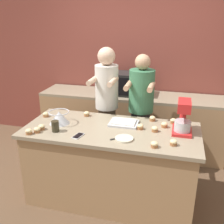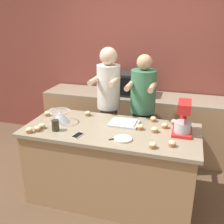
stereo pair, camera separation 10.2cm
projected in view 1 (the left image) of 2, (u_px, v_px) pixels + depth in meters
The scene contains 26 objects.
ground_plane at pixel (111, 196), 3.18m from camera, with size 16.00×16.00×0.00m, color brown.
back_wall at pixel (136, 62), 4.14m from camera, with size 10.00×0.06×2.70m.
island_counter at pixel (111, 164), 3.02m from camera, with size 1.91×0.85×0.89m.
back_counter at pixel (131, 122), 4.14m from camera, with size 2.80×0.60×0.92m.
person_left at pixel (107, 107), 3.48m from camera, with size 0.32×0.49×1.69m.
person_right at pixel (141, 114), 3.39m from camera, with size 0.33×0.50×1.62m.
stand_mixer at pixel (183, 118), 2.73m from camera, with size 0.20×0.30×0.35m.
mixing_bowl at pixel (59, 117), 2.98m from camera, with size 0.24×0.24×0.14m.
baking_tray at pixel (124, 123), 2.97m from camera, with size 0.32×0.25×0.04m.
microwave_oven at pixel (126, 84), 3.94m from camera, with size 0.56×0.38×0.33m.
cell_phone at pixel (78, 136), 2.68m from camera, with size 0.10×0.16×0.01m.
drinking_glass at pixel (55, 126), 2.78m from camera, with size 0.08×0.08×0.12m.
small_plate at pixel (124, 139), 2.62m from camera, with size 0.18×0.18×0.02m.
knife at pixel (119, 138), 2.64m from camera, with size 0.18×0.16×0.01m.
cupcake_0 at pixel (155, 129), 2.78m from camera, with size 0.07×0.07×0.06m.
cupcake_1 at pixel (46, 114), 3.18m from camera, with size 0.07×0.07×0.06m.
cupcake_2 at pixel (164, 125), 2.89m from camera, with size 0.07×0.07×0.06m.
cupcake_3 at pixel (140, 127), 2.84m from camera, with size 0.07×0.07×0.06m.
cupcake_4 at pixel (173, 121), 2.99m from camera, with size 0.07×0.07×0.06m.
cupcake_5 at pixel (154, 144), 2.46m from camera, with size 0.07×0.07×0.06m.
cupcake_6 at pixel (37, 130), 2.76m from camera, with size 0.07×0.07×0.06m.
cupcake_7 at pixel (173, 142), 2.50m from camera, with size 0.07×0.07×0.06m.
cupcake_8 at pixel (29, 132), 2.72m from camera, with size 0.07×0.07×0.06m.
cupcake_9 at pixel (153, 118), 3.06m from camera, with size 0.07×0.07×0.06m.
cupcake_10 at pixel (42, 127), 2.83m from camera, with size 0.07×0.07×0.06m.
cupcake_11 at pixel (87, 114), 3.21m from camera, with size 0.07×0.07×0.06m.
Camera 1 is at (0.66, -2.53, 2.08)m, focal length 42.00 mm.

